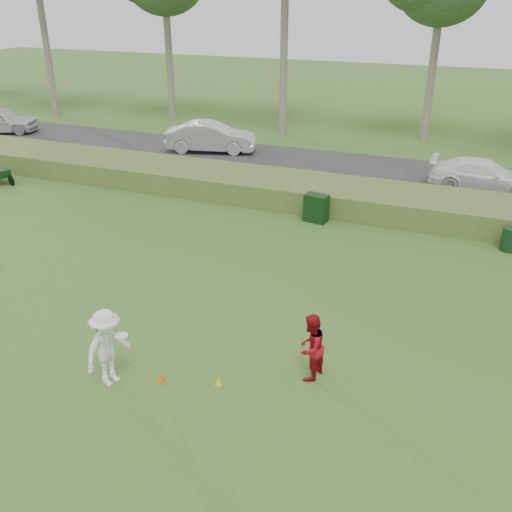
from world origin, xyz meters
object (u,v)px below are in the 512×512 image
at_px(player_red, 311,347).
at_px(car_right, 484,175).
at_px(cone_orange, 161,377).
at_px(utility_cabinet, 316,208).
at_px(car_left, 0,120).
at_px(trash_bin, 510,239).
at_px(player_white, 108,348).
at_px(cone_yellow, 219,381).
at_px(car_mid, 211,137).

height_order(player_red, car_right, player_red).
relative_size(cone_orange, car_right, 0.05).
xyz_separation_m(utility_cabinet, car_left, (-21.42, 6.56, 0.27)).
bearing_deg(trash_bin, car_left, 166.62).
bearing_deg(trash_bin, utility_cabinet, 179.02).
bearing_deg(player_red, car_left, -112.07).
bearing_deg(player_white, player_red, -52.40).
height_order(cone_orange, car_left, car_left).
distance_m(player_white, cone_yellow, 2.50).
xyz_separation_m(player_red, cone_yellow, (-1.76, -1.00, -0.69)).
bearing_deg(cone_yellow, cone_orange, -162.71).
bearing_deg(trash_bin, player_red, -114.52).
bearing_deg(car_left, cone_yellow, -148.04).
distance_m(player_red, trash_bin, 9.86).
height_order(cone_orange, car_right, car_right).
xyz_separation_m(player_red, cone_orange, (-2.99, -1.39, -0.68)).
bearing_deg(car_mid, car_right, -111.00).
distance_m(player_red, utility_cabinet, 9.43).
distance_m(trash_bin, car_right, 6.19).
bearing_deg(car_right, car_mid, 83.55).
xyz_separation_m(utility_cabinet, car_right, (5.56, 5.97, 0.18)).
height_order(player_white, cone_yellow, player_white).
relative_size(player_red, utility_cabinet, 1.51).
distance_m(cone_yellow, car_left, 27.78).
xyz_separation_m(player_white, car_right, (6.97, 16.86, -0.20)).
xyz_separation_m(utility_cabinet, car_mid, (-7.92, 7.34, 0.31)).
height_order(car_left, car_mid, car_mid).
distance_m(utility_cabinet, trash_bin, 6.65).
height_order(player_red, car_left, player_red).
relative_size(player_red, car_left, 0.37).
xyz_separation_m(cone_yellow, car_mid, (-8.73, 17.42, 0.73)).
relative_size(player_white, cone_orange, 8.47).
relative_size(utility_cabinet, car_right, 0.23).
xyz_separation_m(player_white, car_mid, (-6.51, 18.23, -0.08)).
bearing_deg(car_right, player_red, 168.10).
xyz_separation_m(player_white, utility_cabinet, (1.42, 10.89, -0.38)).
bearing_deg(utility_cabinet, cone_orange, -83.32).
distance_m(player_red, cone_yellow, 2.14).
distance_m(cone_yellow, car_mid, 19.50).
bearing_deg(car_right, utility_cabinet, 136.40).
distance_m(player_red, car_mid, 19.48).
relative_size(cone_orange, trash_bin, 0.27).
bearing_deg(car_left, utility_cabinet, -128.25).
distance_m(car_left, car_mid, 13.52).
bearing_deg(player_red, cone_yellow, -49.19).
relative_size(player_white, car_left, 0.42).
height_order(cone_yellow, car_left, car_left).
height_order(player_white, utility_cabinet, player_white).
height_order(player_white, car_mid, player_white).
xyz_separation_m(car_left, car_mid, (13.50, 0.78, 0.04)).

